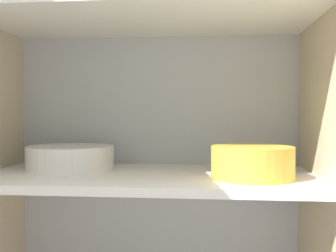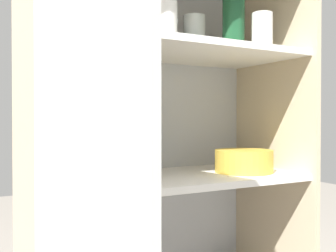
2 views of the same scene
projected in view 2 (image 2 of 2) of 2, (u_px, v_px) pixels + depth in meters
cupboard_back_panel at (142, 175)px, 1.38m from camera, size 0.86×0.02×1.38m
cupboard_side_left at (27, 195)px, 1.01m from camera, size 0.02×0.41×1.38m
cupboard_side_right at (271, 174)px, 1.41m from camera, size 0.02×0.41×1.38m
shelf_board_middle at (170, 179)px, 1.21m from camera, size 0.82×0.38×0.02m
shelf_board_upper at (170, 50)px, 1.20m from camera, size 0.82×0.38×0.02m
cupboard_door at (82, 236)px, 0.65m from camera, size 0.08×0.42×1.38m
tumbler_glass_0 at (194, 35)px, 1.33m from camera, size 0.08×0.08×0.13m
tumbler_glass_1 at (115, 25)px, 1.18m from camera, size 0.06×0.06×0.12m
tumbler_glass_2 at (90, 31)px, 1.18m from camera, size 0.07×0.07×0.09m
tumbler_glass_3 at (262, 30)px, 1.20m from camera, size 0.06×0.06×0.10m
tumbler_glass_4 at (163, 23)px, 1.14m from camera, size 0.08×0.08×0.12m
tumbler_glass_5 at (86, 16)px, 1.09m from camera, size 0.08×0.08×0.13m
tumbler_glass_6 at (137, 20)px, 1.07m from camera, size 0.07×0.07×0.10m
tumbler_glass_7 at (162, 29)px, 1.23m from camera, size 0.06×0.06×0.13m
wine_glass_0 at (232, 29)px, 1.41m from camera, size 0.07×0.07×0.14m
wine_glass_1 at (167, 22)px, 1.31m from camera, size 0.08×0.08×0.14m
wine_bottle at (234, 16)px, 1.25m from camera, size 0.07×0.07×0.24m
plate_stack_white at (96, 168)px, 1.15m from camera, size 0.23×0.23×0.06m
mixing_bowl_large at (244, 160)px, 1.29m from camera, size 0.19×0.19×0.07m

